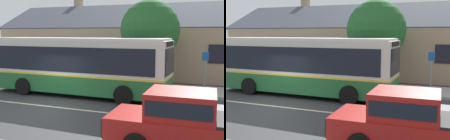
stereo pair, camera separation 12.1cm
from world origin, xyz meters
TOP-DOWN VIEW (x-y plane):
  - ground_plane at (0.00, 0.00)m, footprint 300.00×300.00m
  - sidewalk_far at (0.00, 6.00)m, footprint 60.00×3.00m
  - lane_divider_stripe at (0.00, 0.00)m, footprint 60.00×0.16m
  - community_building at (0.14, 13.82)m, footprint 22.41×9.86m
  - transit_bus at (0.32, 2.90)m, footprint 10.76×2.91m
  - pickup_truck_red at (7.35, -3.00)m, footprint 5.58×2.23m
  - bench_by_building at (-6.16, 5.42)m, footprint 1.80×0.51m
  - street_tree_primary at (3.65, 6.70)m, footprint 3.91×3.91m
  - bus_stop_sign at (7.24, 4.99)m, footprint 0.36×0.07m

SIDE VIEW (x-z plane):
  - ground_plane at x=0.00m, z-range 0.00..0.00m
  - lane_divider_stripe at x=0.00m, z-range 0.00..0.01m
  - sidewalk_far at x=0.00m, z-range 0.00..0.15m
  - bench_by_building at x=-6.16m, z-range 0.10..1.04m
  - pickup_truck_red at x=7.35m, z-range 0.04..1.92m
  - bus_stop_sign at x=7.24m, z-range 0.44..2.84m
  - transit_bus at x=0.32m, z-range 0.12..3.43m
  - community_building at x=0.14m, z-range -1.51..5.72m
  - street_tree_primary at x=3.65m, z-range 0.77..6.51m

